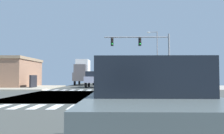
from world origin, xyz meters
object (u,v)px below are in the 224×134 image
object	(u,v)px
street_lamp	(156,54)
box_truck_farside_1	(82,71)
sedan_queued_3	(145,105)
sedan_middle_4	(98,79)
traffic_signal_mast	(144,48)
pickup_trailing_2	(93,79)

from	to	relation	value
street_lamp	box_truck_farside_1	bearing A→B (deg)	154.87
sedan_queued_3	street_lamp	bearing A→B (deg)	79.71
sedan_queued_3	sedan_middle_4	distance (m)	38.47
street_lamp	sedan_queued_3	bearing A→B (deg)	-100.29
street_lamp	traffic_signal_mast	bearing A→B (deg)	-108.26
box_truck_farside_1	sedan_middle_4	xyz separation A→B (m)	(3.00, -0.24, -1.45)
traffic_signal_mast	street_lamp	size ratio (longest dim) A/B	0.88
pickup_trailing_2	street_lamp	bearing A→B (deg)	-160.13
street_lamp	sedan_queued_3	world-z (taller)	street_lamp
traffic_signal_mast	box_truck_farside_1	size ratio (longest dim) A/B	1.10
sedan_queued_3	pickup_trailing_2	bearing A→B (deg)	97.89
pickup_trailing_2	sedan_middle_4	xyz separation A→B (m)	(0.00, 9.38, -0.17)
sedan_middle_4	sedan_queued_3	bearing A→B (deg)	95.97
traffic_signal_mast	pickup_trailing_2	world-z (taller)	traffic_signal_mast
traffic_signal_mast	street_lamp	xyz separation A→B (m)	(3.10, 9.41, 0.23)
street_lamp	pickup_trailing_2	xyz separation A→B (m)	(-9.89, -3.57, -3.99)
box_truck_farside_1	sedan_middle_4	distance (m)	3.34
sedan_middle_4	traffic_signal_mast	bearing A→B (deg)	114.04
street_lamp	box_truck_farside_1	size ratio (longest dim) A/B	1.24
sedan_middle_4	box_truck_farside_1	bearing A→B (deg)	-4.60
box_truck_farside_1	pickup_trailing_2	size ratio (longest dim) A/B	1.41
street_lamp	pickup_trailing_2	size ratio (longest dim) A/B	1.76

